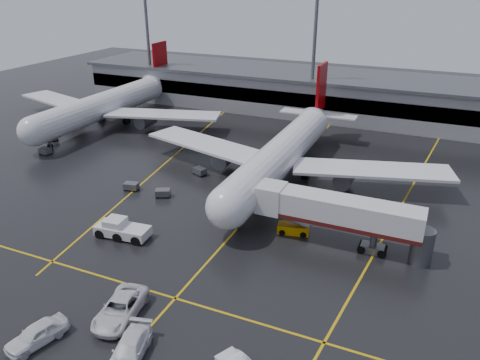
% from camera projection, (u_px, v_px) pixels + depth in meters
% --- Properties ---
extents(ground, '(220.00, 220.00, 0.00)m').
position_uv_depth(ground, '(259.00, 204.00, 63.38)').
color(ground, black).
rests_on(ground, ground).
extents(apron_line_centre, '(0.25, 90.00, 0.02)m').
position_uv_depth(apron_line_centre, '(259.00, 204.00, 63.38)').
color(apron_line_centre, gold).
rests_on(apron_line_centre, ground).
extents(apron_line_stop, '(60.00, 0.25, 0.02)m').
position_uv_depth(apron_line_stop, '(175.00, 298.00, 45.00)').
color(apron_line_stop, gold).
rests_on(apron_line_stop, ground).
extents(apron_line_left, '(9.99, 69.35, 0.02)m').
position_uv_depth(apron_line_left, '(172.00, 158.00, 79.11)').
color(apron_line_left, gold).
rests_on(apron_line_left, ground).
extents(apron_line_right, '(7.57, 69.64, 0.02)m').
position_uv_depth(apron_line_right, '(406.00, 198.00, 65.09)').
color(apron_line_right, gold).
rests_on(apron_line_right, ground).
extents(terminal, '(122.00, 19.00, 8.60)m').
position_uv_depth(terminal, '(341.00, 95.00, 101.68)').
color(terminal, gray).
rests_on(terminal, ground).
extents(light_mast_left, '(3.00, 1.20, 25.45)m').
position_uv_depth(light_mast_left, '(148.00, 39.00, 109.19)').
color(light_mast_left, '#595B60').
rests_on(light_mast_left, ground).
extents(light_mast_mid, '(3.00, 1.20, 25.45)m').
position_uv_depth(light_mast_mid, '(314.00, 49.00, 94.43)').
color(light_mast_mid, '#595B60').
rests_on(light_mast_mid, ground).
extents(main_airliner, '(48.80, 45.60, 14.10)m').
position_uv_depth(main_airliner, '(284.00, 152.00, 69.77)').
color(main_airliner, silver).
rests_on(main_airliner, ground).
extents(second_airliner, '(48.80, 45.60, 14.10)m').
position_uv_depth(second_airliner, '(108.00, 104.00, 95.30)').
color(second_airliner, silver).
rests_on(second_airliner, ground).
extents(jet_bridge, '(19.90, 3.40, 6.05)m').
position_uv_depth(jet_bridge, '(339.00, 214.00, 52.39)').
color(jet_bridge, silver).
rests_on(jet_bridge, ground).
extents(pushback_tractor, '(6.70, 3.33, 2.32)m').
position_uv_depth(pushback_tractor, '(121.00, 229.00, 55.22)').
color(pushback_tractor, silver).
rests_on(pushback_tractor, ground).
extents(belt_loader, '(4.00, 2.41, 2.38)m').
position_uv_depth(belt_loader, '(293.00, 229.00, 56.09)').
color(belt_loader, '#CE8400').
rests_on(belt_loader, ground).
extents(service_van_a, '(4.30, 7.23, 1.88)m').
position_uv_depth(service_van_a, '(120.00, 308.00, 42.22)').
color(service_van_a, silver).
rests_on(service_van_a, ground).
extents(service_van_b, '(3.78, 6.31, 1.71)m').
position_uv_depth(service_van_b, '(129.00, 350.00, 37.73)').
color(service_van_b, white).
rests_on(service_van_b, ground).
extents(service_van_d, '(3.41, 5.65, 1.80)m').
position_uv_depth(service_van_d, '(37.00, 334.00, 39.27)').
color(service_van_d, white).
rests_on(service_van_d, ground).
extents(baggage_cart_a, '(2.37, 2.05, 1.12)m').
position_uv_depth(baggage_cart_a, '(163.00, 193.00, 65.16)').
color(baggage_cart_a, '#595B60').
rests_on(baggage_cart_a, ground).
extents(baggage_cart_b, '(2.23, 1.68, 1.12)m').
position_uv_depth(baggage_cart_b, '(131.00, 186.00, 67.18)').
color(baggage_cart_b, '#595B60').
rests_on(baggage_cart_b, ground).
extents(baggage_cart_c, '(2.34, 1.95, 1.12)m').
position_uv_depth(baggage_cart_c, '(200.00, 171.00, 72.28)').
color(baggage_cart_c, '#595B60').
rests_on(baggage_cart_c, ground).
extents(baggage_cart_d, '(2.16, 1.57, 1.12)m').
position_uv_depth(baggage_cart_d, '(52.00, 137.00, 87.04)').
color(baggage_cart_d, '#595B60').
rests_on(baggage_cart_d, ground).
extents(baggage_cart_e, '(2.10, 1.46, 1.12)m').
position_uv_depth(baggage_cart_e, '(45.00, 151.00, 80.50)').
color(baggage_cart_e, '#595B60').
rests_on(baggage_cart_e, ground).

